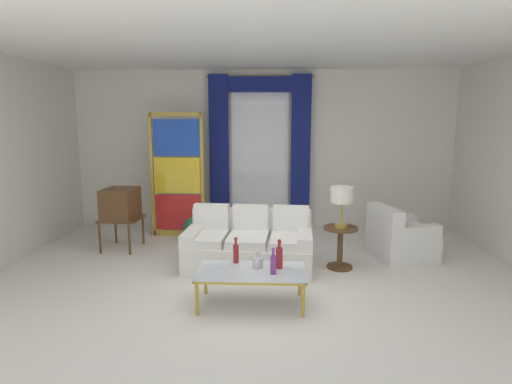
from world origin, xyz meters
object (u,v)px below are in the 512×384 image
Objects in this scene: vintage_tv at (120,205)px; bottle_amber_squat at (273,263)px; peacock_figurine at (194,229)px; round_side_table at (340,244)px; bottle_crystal_tall at (279,256)px; bottle_ruby_flask at (258,262)px; table_lamp_brass at (342,197)px; stained_glass_divider at (177,178)px; coffee_table at (251,273)px; couch_white_long at (249,246)px; bottle_blue_decanter at (236,252)px; armchair_white at (399,240)px.

bottle_amber_squat is at bearing -40.28° from vintage_tv.
peacock_figurine is 2.59m from round_side_table.
bottle_ruby_flask is (-0.24, -0.00, -0.06)m from bottle_crystal_tall.
bottle_amber_squat is at bearing -110.03° from bottle_crystal_tall.
table_lamp_brass is at bearing 0.00° from round_side_table.
stained_glass_divider is 3.70× the size of round_side_table.
couch_white_long is at bearing 94.26° from coffee_table.
vintage_tv reaches higher than bottle_blue_decanter.
bottle_crystal_tall is at bearing -36.93° from vintage_tv.
vintage_tv is (-2.52, 1.90, 0.18)m from bottle_crystal_tall.
bottle_blue_decanter is 1.77m from table_lamp_brass.
bottle_amber_squat reaches higher than bottle_ruby_flask.
bottle_amber_squat is (-0.07, -0.18, -0.02)m from bottle_crystal_tall.
bottle_blue_decanter reaches higher than bottle_amber_squat.
table_lamp_brass is at bearing 46.16° from coffee_table.
bottle_amber_squat reaches higher than coffee_table.
bottle_ruby_flask is at bearing -63.04° from peacock_figurine.
bottle_ruby_flask is 2.63m from peacock_figurine.
bottle_ruby_flask is at bearing 47.10° from coffee_table.
bottle_amber_squat is at bearing -125.01° from table_lamp_brass.
bottle_amber_squat is 1.39× the size of bottle_ruby_flask.
peacock_figurine is at bearing 121.52° from bottle_crystal_tall.
peacock_figurine is (0.35, -0.38, -0.84)m from stained_glass_divider.
bottle_ruby_flask is 2.98m from vintage_tv.
stained_glass_divider reaches higher than couch_white_long.
stained_glass_divider is 3.15m from round_side_table.
peacock_figurine reaches higher than coffee_table.
peacock_figurine is (-0.92, 2.17, -0.32)m from bottle_blue_decanter.
round_side_table is at bearing -30.27° from stained_glass_divider.
coffee_table is 2.13× the size of table_lamp_brass.
stained_glass_divider is 0.98m from peacock_figurine.
coffee_table is at bearing -133.84° from round_side_table.
couch_white_long is 1.49× the size of coffee_table.
couch_white_long reaches higher than armchair_white.
vintage_tv is 2.24× the size of peacock_figurine.
bottle_amber_squat is (0.44, -0.35, -0.00)m from bottle_blue_decanter.
bottle_amber_squat is (0.25, -0.11, 0.16)m from coffee_table.
coffee_table is 3.56× the size of bottle_crystal_tall.
bottle_blue_decanter is 0.52× the size of peacock_figurine.
stained_glass_divider is 3.07m from table_lamp_brass.
couch_white_long is at bearing 84.46° from bottle_blue_decanter.
stained_glass_divider reaches higher than bottle_crystal_tall.
bottle_crystal_tall reaches higher than peacock_figurine.
stained_glass_divider is at bearing 119.57° from bottle_ruby_flask.
round_side_table is at bearing 46.16° from coffee_table.
armchair_white reaches higher than round_side_table.
armchair_white is 1.07m from round_side_table.
coffee_table is 0.15m from bottle_ruby_flask.
round_side_table is at bearing 0.00° from table_lamp_brass.
round_side_table is at bearing -26.97° from peacock_figurine.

